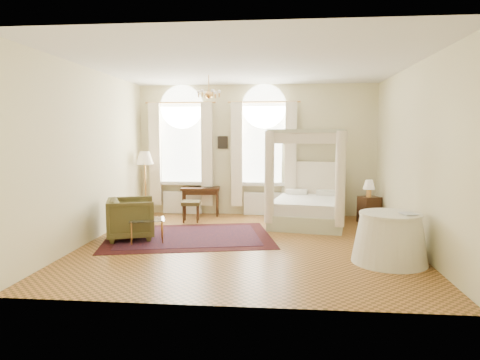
{
  "coord_description": "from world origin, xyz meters",
  "views": [
    {
      "loc": [
        0.63,
        -7.87,
        2.03
      ],
      "look_at": [
        -0.16,
        0.4,
        1.16
      ],
      "focal_mm": 32.0,
      "sensor_mm": 36.0,
      "label": 1
    }
  ],
  "objects_px": {
    "writing_desk": "(201,191)",
    "floor_lamp": "(145,161)",
    "canopy_bed": "(308,203)",
    "nightstand": "(369,210)",
    "coffee_table": "(147,221)",
    "side_table": "(390,238)",
    "armchair": "(131,218)",
    "stool": "(191,205)"
  },
  "relations": [
    {
      "from": "writing_desk",
      "to": "floor_lamp",
      "type": "xyz_separation_m",
      "value": [
        -1.32,
        -0.35,
        0.78
      ]
    },
    {
      "from": "canopy_bed",
      "to": "floor_lamp",
      "type": "distance_m",
      "value": 4.1
    },
    {
      "from": "nightstand",
      "to": "coffee_table",
      "type": "bearing_deg",
      "value": -153.27
    },
    {
      "from": "canopy_bed",
      "to": "side_table",
      "type": "height_order",
      "value": "canopy_bed"
    },
    {
      "from": "armchair",
      "to": "coffee_table",
      "type": "height_order",
      "value": "armchair"
    },
    {
      "from": "floor_lamp",
      "to": "writing_desk",
      "type": "bearing_deg",
      "value": 14.9
    },
    {
      "from": "nightstand",
      "to": "armchair",
      "type": "xyz_separation_m",
      "value": [
        -4.98,
        -2.08,
        0.1
      ]
    },
    {
      "from": "nightstand",
      "to": "stool",
      "type": "bearing_deg",
      "value": -175.64
    },
    {
      "from": "side_table",
      "to": "stool",
      "type": "bearing_deg",
      "value": 143.0
    },
    {
      "from": "stool",
      "to": "side_table",
      "type": "relative_size",
      "value": 0.41
    },
    {
      "from": "nightstand",
      "to": "floor_lamp",
      "type": "relative_size",
      "value": 0.37
    },
    {
      "from": "side_table",
      "to": "canopy_bed",
      "type": "bearing_deg",
      "value": 111.34
    },
    {
      "from": "stool",
      "to": "writing_desk",
      "type": "bearing_deg",
      "value": 83.98
    },
    {
      "from": "nightstand",
      "to": "floor_lamp",
      "type": "bearing_deg",
      "value": 178.62
    },
    {
      "from": "floor_lamp",
      "to": "side_table",
      "type": "bearing_deg",
      "value": -33.36
    },
    {
      "from": "writing_desk",
      "to": "canopy_bed",
      "type": "bearing_deg",
      "value": -17.95
    },
    {
      "from": "armchair",
      "to": "floor_lamp",
      "type": "bearing_deg",
      "value": -8.66
    },
    {
      "from": "writing_desk",
      "to": "coffee_table",
      "type": "height_order",
      "value": "writing_desk"
    },
    {
      "from": "nightstand",
      "to": "side_table",
      "type": "bearing_deg",
      "value": -95.79
    },
    {
      "from": "canopy_bed",
      "to": "floor_lamp",
      "type": "xyz_separation_m",
      "value": [
        -3.97,
        0.51,
        0.9
      ]
    },
    {
      "from": "side_table",
      "to": "writing_desk",
      "type": "bearing_deg",
      "value": 135.48
    },
    {
      "from": "armchair",
      "to": "side_table",
      "type": "height_order",
      "value": "armchair"
    },
    {
      "from": "writing_desk",
      "to": "coffee_table",
      "type": "distance_m",
      "value": 2.85
    },
    {
      "from": "coffee_table",
      "to": "writing_desk",
      "type": "bearing_deg",
      "value": 79.58
    },
    {
      "from": "floor_lamp",
      "to": "side_table",
      "type": "distance_m",
      "value": 6.16
    },
    {
      "from": "armchair",
      "to": "stool",
      "type": "bearing_deg",
      "value": -44.31
    },
    {
      "from": "canopy_bed",
      "to": "coffee_table",
      "type": "height_order",
      "value": "canopy_bed"
    },
    {
      "from": "writing_desk",
      "to": "stool",
      "type": "bearing_deg",
      "value": -96.02
    },
    {
      "from": "writing_desk",
      "to": "floor_lamp",
      "type": "height_order",
      "value": "floor_lamp"
    },
    {
      "from": "writing_desk",
      "to": "stool",
      "type": "xyz_separation_m",
      "value": [
        -0.08,
        -0.8,
        -0.21
      ]
    },
    {
      "from": "writing_desk",
      "to": "stool",
      "type": "relative_size",
      "value": 2.05
    },
    {
      "from": "canopy_bed",
      "to": "stool",
      "type": "distance_m",
      "value": 2.73
    },
    {
      "from": "writing_desk",
      "to": "side_table",
      "type": "distance_m",
      "value": 5.27
    },
    {
      "from": "writing_desk",
      "to": "armchair",
      "type": "bearing_deg",
      "value": -109.46
    },
    {
      "from": "coffee_table",
      "to": "stool",
      "type": "bearing_deg",
      "value": 77.85
    },
    {
      "from": "floor_lamp",
      "to": "armchair",
      "type": "bearing_deg",
      "value": -79.33
    },
    {
      "from": "nightstand",
      "to": "floor_lamp",
      "type": "distance_m",
      "value": 5.51
    },
    {
      "from": "writing_desk",
      "to": "armchair",
      "type": "distance_m",
      "value": 2.72
    },
    {
      "from": "nightstand",
      "to": "floor_lamp",
      "type": "xyz_separation_m",
      "value": [
        -5.4,
        0.13,
        1.09
      ]
    },
    {
      "from": "canopy_bed",
      "to": "coffee_table",
      "type": "xyz_separation_m",
      "value": [
        -3.16,
        -1.94,
        -0.09
      ]
    },
    {
      "from": "nightstand",
      "to": "coffee_table",
      "type": "relative_size",
      "value": 0.79
    },
    {
      "from": "canopy_bed",
      "to": "side_table",
      "type": "distance_m",
      "value": 3.05
    }
  ]
}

